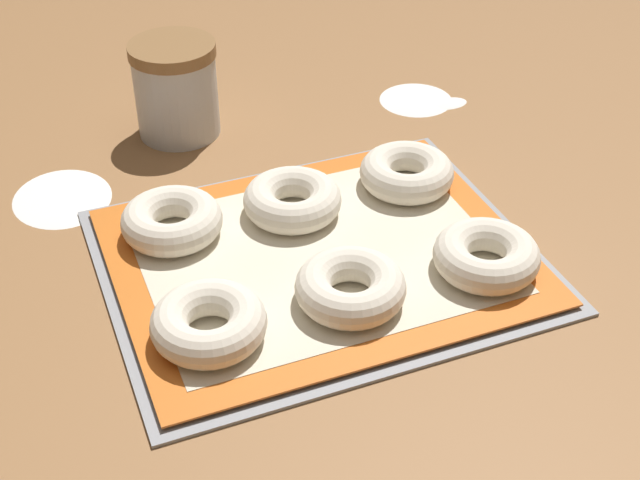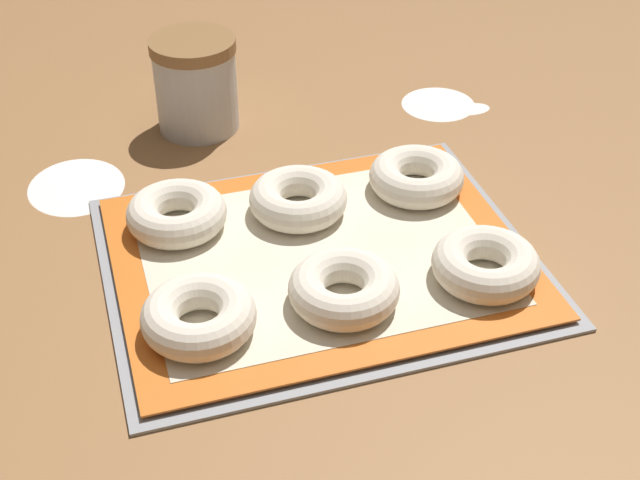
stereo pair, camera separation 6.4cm
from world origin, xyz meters
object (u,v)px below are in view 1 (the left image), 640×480
at_px(baking_tray, 320,259).
at_px(bagel_front_right, 486,255).
at_px(bagel_back_left, 172,220).
at_px(bagel_front_center, 353,286).
at_px(bagel_back_right, 407,172).
at_px(bagel_back_center, 294,199).
at_px(flour_canister, 176,89).
at_px(bagel_front_left, 209,323).

xyz_separation_m(baking_tray, bagel_front_right, (0.15, -0.09, 0.03)).
bearing_deg(bagel_back_left, bagel_front_center, -51.74).
xyz_separation_m(bagel_front_center, bagel_back_right, (0.14, 0.17, 0.00)).
bearing_deg(bagel_back_right, bagel_back_center, -178.71).
bearing_deg(baking_tray, bagel_back_left, 145.75).
xyz_separation_m(bagel_back_right, flour_canister, (-0.22, 0.25, 0.03)).
bearing_deg(baking_tray, flour_canister, 101.79).
xyz_separation_m(bagel_front_center, bagel_front_right, (0.15, -0.01, 0.00)).
height_order(bagel_front_left, bagel_front_right, same).
distance_m(bagel_front_right, bagel_back_left, 0.34).
xyz_separation_m(baking_tray, bagel_back_right, (0.15, 0.09, 0.03)).
height_order(baking_tray, bagel_front_right, bagel_front_right).
bearing_deg(bagel_front_center, bagel_front_right, -2.25).
bearing_deg(bagel_back_right, bagel_front_left, -150.15).
relative_size(bagel_front_left, bagel_back_center, 1.00).
height_order(bagel_front_right, flour_canister, flour_canister).
bearing_deg(bagel_back_center, bagel_front_center, -89.52).
xyz_separation_m(bagel_front_right, flour_canister, (-0.22, 0.42, 0.03)).
distance_m(bagel_front_right, bagel_back_center, 0.23).
bearing_deg(bagel_back_center, baking_tray, -90.48).
bearing_deg(bagel_front_center, bagel_back_left, 128.26).
relative_size(baking_tray, bagel_back_right, 4.07).
bearing_deg(bagel_front_center, bagel_back_right, 49.75).
height_order(bagel_front_right, bagel_back_right, same).
bearing_deg(bagel_back_right, bagel_front_center, -130.25).
distance_m(bagel_front_center, flour_canister, 0.42).
height_order(baking_tray, flour_canister, flour_canister).
height_order(bagel_front_left, flour_canister, flour_canister).
xyz_separation_m(bagel_front_left, bagel_back_right, (0.29, 0.17, 0.00)).
bearing_deg(bagel_back_center, bagel_front_left, -131.90).
bearing_deg(bagel_back_center, bagel_back_right, 1.29).
bearing_deg(bagel_front_right, bagel_back_left, 147.62).
bearing_deg(bagel_back_left, bagel_back_center, -4.76).
distance_m(baking_tray, bagel_back_right, 0.17).
bearing_deg(bagel_back_left, flour_canister, 73.74).
xyz_separation_m(baking_tray, bagel_back_center, (0.00, 0.08, 0.03)).
height_order(bagel_front_center, flour_canister, flour_canister).
relative_size(bagel_front_right, bagel_back_left, 1.00).
bearing_deg(bagel_back_left, baking_tray, -34.25).
xyz_separation_m(bagel_front_right, bagel_back_right, (-0.01, 0.18, 0.00)).
distance_m(baking_tray, bagel_back_center, 0.09).
bearing_deg(flour_canister, bagel_front_left, -100.70).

